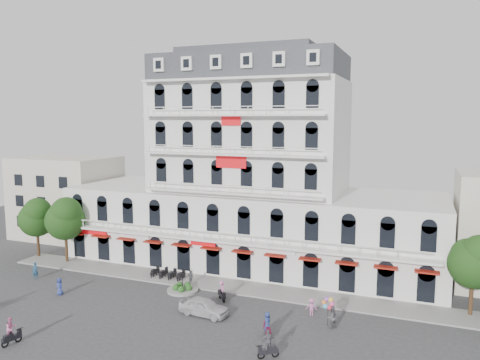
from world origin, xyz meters
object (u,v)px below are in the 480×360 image
rider_east (267,324)px  rider_center (222,290)px  parked_car (204,307)px  rider_northeast (268,344)px  balloon_vendor (331,313)px  rider_southwest (11,330)px

rider_east → rider_center: (-6.51, 5.67, -0.01)m
parked_car → rider_northeast: 9.37m
rider_center → balloon_vendor: 11.19m
parked_car → balloon_vendor: balloon_vendor is taller
rider_center → balloon_vendor: size_ratio=0.81×
rider_east → rider_center: rider_east is taller
rider_center → rider_east: bearing=6.8°
rider_southwest → rider_northeast: bearing=-61.4°
rider_east → rider_center: size_ratio=1.06×
parked_car → rider_east: bearing=-101.2°
rider_northeast → balloon_vendor: bearing=-151.8°
parked_car → rider_northeast: (7.78, -5.21, 0.32)m
rider_center → parked_car: bearing=-44.1°
parked_car → balloon_vendor: size_ratio=1.90×
rider_southwest → rider_northeast: size_ratio=1.01×
rider_southwest → rider_center: (11.76, 14.29, -0.14)m
rider_east → balloon_vendor: bearing=-80.8°
rider_northeast → balloon_vendor: balloon_vendor is taller
rider_southwest → balloon_vendor: 25.82m
rider_east → rider_northeast: (1.15, -3.28, 0.08)m
rider_northeast → parked_car: bearing=-69.7°
rider_northeast → rider_center: rider_northeast is taller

